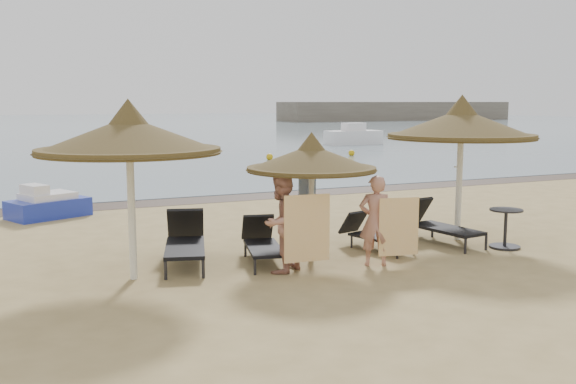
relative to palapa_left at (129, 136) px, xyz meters
name	(u,v)px	position (x,y,z in m)	size (l,w,h in m)	color
ground	(316,276)	(2.96, -1.13, -2.47)	(160.00, 160.00, 0.00)	tan
sea	(42,125)	(2.96, 78.87, -2.45)	(200.00, 140.00, 0.03)	slate
wet_sand_strip	(180,201)	(2.96, 8.27, -2.46)	(200.00, 1.60, 0.01)	#46382D
palapa_left	(129,136)	(0.00, 0.00, 0.00)	(3.12, 3.12, 3.10)	silver
palapa_center	(311,159)	(3.38, -0.08, -0.49)	(2.50, 2.50, 2.48)	silver
palapa_right	(461,125)	(7.18, 0.28, 0.08)	(3.23, 3.23, 3.20)	silver
lounger_far_left	(185,240)	(1.12, 0.74, -2.04)	(1.27, 2.25, 0.96)	black
lounger_near_left	(262,242)	(2.51, 0.28, -2.10)	(1.02, 1.93, 0.83)	black
lounger_near_right	(372,233)	(4.97, 0.26, -2.13)	(0.97, 1.75, 0.75)	black
lounger_far_right	(437,224)	(6.60, 0.26, -2.06)	(0.96, 2.12, 0.91)	black
side_table	(505,230)	(7.57, -0.78, -2.08)	(0.68, 0.68, 0.82)	black
person_left	(281,215)	(2.51, -0.62, -1.43)	(0.95, 0.62, 2.08)	tan
person_right	(376,213)	(4.30, -0.91, -1.48)	(0.91, 0.59, 1.97)	tan
towel_left	(307,228)	(2.86, -0.97, -1.63)	(0.86, 0.09, 1.20)	orange
towel_right	(399,227)	(4.65, -1.16, -1.72)	(0.76, 0.18, 1.09)	orange
bag_patterned	(307,188)	(3.38, 0.10, -1.09)	(0.35, 0.22, 0.42)	silver
bag_dark	(315,208)	(3.38, -0.24, -1.42)	(0.22, 0.09, 0.31)	black
pedal_boat	(47,205)	(-0.95, 6.96, -2.13)	(2.24, 1.84, 0.90)	#2032B0
buoy_mid	(176,148)	(7.91, 28.13, -2.27)	(0.39, 0.39, 0.39)	gold
buoy_right	(352,153)	(16.00, 20.46, -2.29)	(0.36, 0.36, 0.36)	gold
buoy_extra	(270,157)	(10.79, 19.94, -2.29)	(0.36, 0.36, 0.36)	gold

